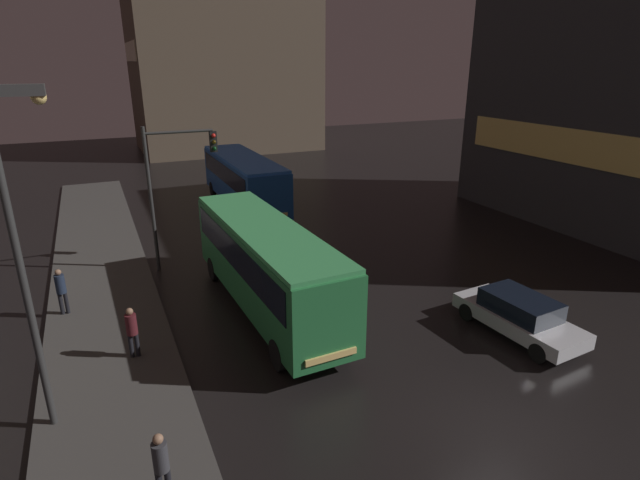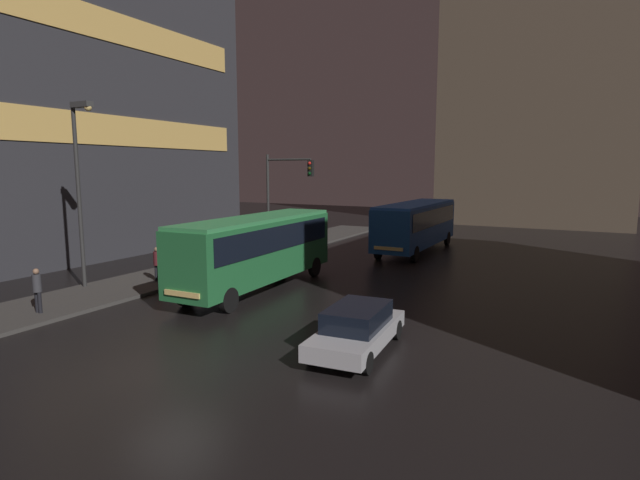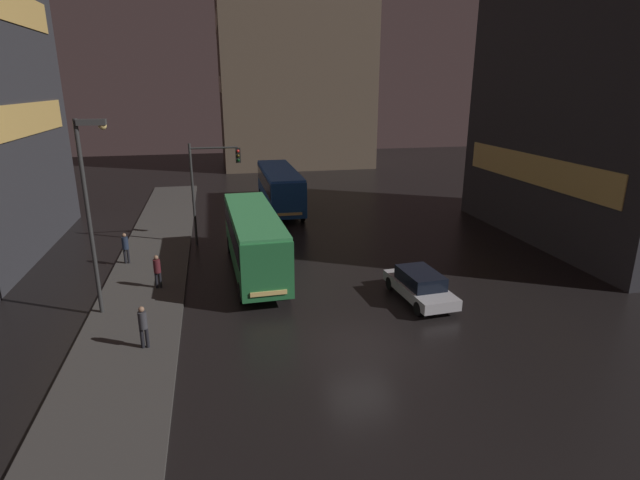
% 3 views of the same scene
% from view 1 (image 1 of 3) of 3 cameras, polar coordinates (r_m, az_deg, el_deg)
% --- Properties ---
extents(ground_plane, '(120.00, 120.00, 0.00)m').
position_cam_1_polar(ground_plane, '(14.45, 20.64, -20.04)').
color(ground_plane, black).
extents(sidewalk_left, '(4.00, 48.00, 0.15)m').
position_cam_1_polar(sidewalk_left, '(19.50, -23.12, -9.07)').
color(sidewalk_left, '#3D3A38').
rests_on(sidewalk_left, ground).
extents(building_far_backdrop, '(18.07, 12.00, 25.77)m').
position_cam_1_polar(building_far_backdrop, '(56.34, -11.32, 23.40)').
color(building_far_backdrop, brown).
rests_on(building_far_backdrop, ground).
extents(bus_near, '(2.73, 10.42, 3.40)m').
position_cam_1_polar(bus_near, '(18.42, -6.18, -2.22)').
color(bus_near, '#236B38').
rests_on(bus_near, ground).
extents(bus_far, '(2.66, 10.78, 3.33)m').
position_cam_1_polar(bus_far, '(32.24, -8.72, 7.16)').
color(bus_far, '#194793').
rests_on(bus_far, ground).
extents(car_taxi, '(2.13, 4.62, 1.43)m').
position_cam_1_polar(car_taxi, '(18.66, 21.77, -7.90)').
color(car_taxi, '#B7B7BC').
rests_on(car_taxi, ground).
extents(pedestrian_near, '(0.41, 0.41, 1.69)m').
position_cam_1_polar(pedestrian_near, '(16.75, -20.71, -9.46)').
color(pedestrian_near, black).
rests_on(pedestrian_near, sidewalk_left).
extents(pedestrian_mid, '(0.44, 0.44, 1.71)m').
position_cam_1_polar(pedestrian_mid, '(11.73, -17.70, -23.13)').
color(pedestrian_mid, black).
rests_on(pedestrian_mid, sidewalk_left).
extents(pedestrian_far, '(0.38, 0.38, 1.76)m').
position_cam_1_polar(pedestrian_far, '(20.50, -27.49, -4.90)').
color(pedestrian_far, black).
rests_on(pedestrian_far, sidewalk_left).
extents(traffic_light_main, '(3.11, 0.35, 6.42)m').
position_cam_1_polar(traffic_light_main, '(22.72, -16.44, 7.18)').
color(traffic_light_main, '#2D2D2D').
rests_on(traffic_light_main, ground).
extents(street_lamp_sidewalk, '(1.25, 0.36, 8.38)m').
position_cam_1_polar(street_lamp_sidewalk, '(12.98, -30.94, 2.04)').
color(street_lamp_sidewalk, '#2D2D2D').
rests_on(street_lamp_sidewalk, sidewalk_left).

